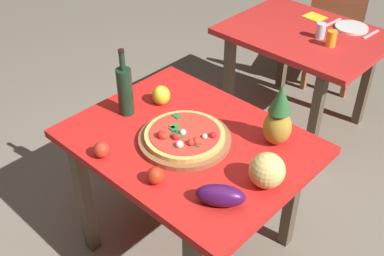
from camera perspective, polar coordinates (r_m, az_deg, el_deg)
ground_plane at (r=2.74m, az=-0.30°, el=-13.79°), size 10.00×10.00×0.00m
display_table at (r=2.28m, az=-0.35°, el=-3.27°), size 1.11×0.86×0.75m
background_table at (r=3.34m, az=13.29°, el=9.57°), size 1.03×0.80×0.75m
dining_chair at (r=3.96m, az=16.83°, el=10.75°), size 0.52×0.52×0.85m
pizza_board at (r=2.19m, az=-0.89°, el=-1.36°), size 0.43×0.43×0.02m
pizza at (r=2.17m, az=-0.93°, el=-0.87°), size 0.37×0.37×0.06m
wine_bottle at (r=2.34m, az=-8.11°, el=4.56°), size 0.08×0.08×0.35m
pineapple_left at (r=2.14m, az=10.42°, el=1.22°), size 0.13×0.13×0.31m
melon at (r=1.95m, az=9.06°, el=-5.09°), size 0.15×0.15×0.15m
bell_pepper at (r=2.44m, az=-3.75°, el=3.97°), size 0.09×0.09×0.10m
eggplant at (r=1.87m, az=3.46°, el=-8.15°), size 0.22×0.19×0.09m
tomato_by_bottle at (r=2.13m, az=-10.88°, el=-2.59°), size 0.07×0.07×0.07m
tomato_at_corner at (r=1.97m, az=-4.44°, el=-5.75°), size 0.07×0.07×0.07m
drinking_glass_juice at (r=3.13m, az=16.50°, el=10.34°), size 0.06×0.06×0.10m
drinking_glass_water at (r=3.22m, az=15.30°, el=11.29°), size 0.06×0.06×0.10m
dinner_plate at (r=3.42m, az=18.74°, el=11.43°), size 0.22×0.22×0.02m
fork_utensil at (r=3.48m, az=16.68°, el=12.15°), size 0.03×0.18×0.01m
knife_utensil at (r=3.38m, az=20.82°, el=10.54°), size 0.03×0.18×0.01m
napkin_folded at (r=3.53m, az=14.59°, el=12.86°), size 0.15×0.14×0.01m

